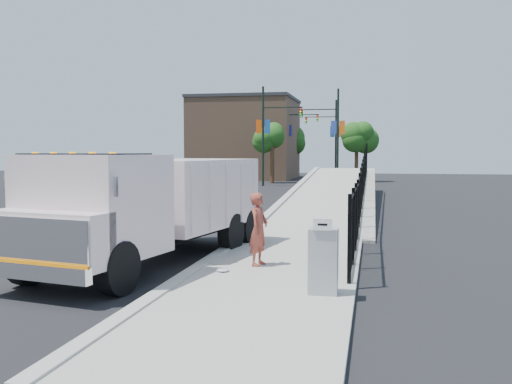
# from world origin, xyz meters

# --- Properties ---
(ground) EXTENTS (120.00, 120.00, 0.00)m
(ground) POSITION_xyz_m (0.00, 0.00, 0.00)
(ground) COLOR black
(ground) RESTS_ON ground
(sidewalk) EXTENTS (3.55, 12.00, 0.12)m
(sidewalk) POSITION_xyz_m (1.93, -2.00, 0.06)
(sidewalk) COLOR #9E998E
(sidewalk) RESTS_ON ground
(curb) EXTENTS (0.30, 12.00, 0.16)m
(curb) POSITION_xyz_m (0.00, -2.00, 0.08)
(curb) COLOR #ADAAA3
(curb) RESTS_ON ground
(ramp) EXTENTS (3.95, 24.06, 3.19)m
(ramp) POSITION_xyz_m (2.12, 16.00, 0.00)
(ramp) COLOR #9E998E
(ramp) RESTS_ON ground
(iron_fence) EXTENTS (0.10, 28.00, 1.80)m
(iron_fence) POSITION_xyz_m (3.55, 12.00, 0.90)
(iron_fence) COLOR black
(iron_fence) RESTS_ON ground
(truck) EXTENTS (4.08, 8.57, 2.82)m
(truck) POSITION_xyz_m (-1.48, -0.42, 1.59)
(truck) COLOR black
(truck) RESTS_ON ground
(worker) EXTENTS (0.54, 0.70, 1.74)m
(worker) POSITION_xyz_m (1.36, -0.54, 0.99)
(worker) COLOR brown
(worker) RESTS_ON sidewalk
(utility_cabinet) EXTENTS (0.55, 0.40, 1.25)m
(utility_cabinet) POSITION_xyz_m (3.10, -2.94, 0.75)
(utility_cabinet) COLOR gray
(utility_cabinet) RESTS_ON sidewalk
(arrow_sign) EXTENTS (0.35, 0.04, 0.22)m
(arrow_sign) POSITION_xyz_m (3.10, -3.16, 1.48)
(arrow_sign) COLOR white
(arrow_sign) RESTS_ON utility_cabinet
(debris) EXTENTS (0.29, 0.29, 0.07)m
(debris) POSITION_xyz_m (0.71, -1.41, 0.16)
(debris) COLOR silver
(debris) RESTS_ON sidewalk
(light_pole_0) EXTENTS (3.77, 0.22, 8.00)m
(light_pole_0) POSITION_xyz_m (-4.45, 31.58, 4.36)
(light_pole_0) COLOR black
(light_pole_0) RESTS_ON ground
(light_pole_1) EXTENTS (3.78, 0.22, 8.00)m
(light_pole_1) POSITION_xyz_m (0.75, 34.39, 4.36)
(light_pole_1) COLOR black
(light_pole_1) RESTS_ON ground
(light_pole_2) EXTENTS (3.77, 0.22, 8.00)m
(light_pole_2) POSITION_xyz_m (-4.03, 40.98, 4.36)
(light_pole_2) COLOR black
(light_pole_2) RESTS_ON ground
(light_pole_3) EXTENTS (3.78, 0.22, 8.00)m
(light_pole_3) POSITION_xyz_m (-0.10, 44.89, 4.36)
(light_pole_3) COLOR black
(light_pole_3) RESTS_ON ground
(tree_0) EXTENTS (2.27, 2.27, 5.13)m
(tree_0) POSITION_xyz_m (-4.70, 35.55, 3.92)
(tree_0) COLOR #382314
(tree_0) RESTS_ON ground
(tree_1) EXTENTS (2.29, 2.29, 5.14)m
(tree_1) POSITION_xyz_m (2.46, 39.65, 3.92)
(tree_1) COLOR #382314
(tree_1) RESTS_ON ground
(tree_2) EXTENTS (3.00, 3.00, 5.50)m
(tree_2) POSITION_xyz_m (-4.86, 48.42, 3.96)
(tree_2) COLOR #382314
(tree_2) RESTS_ON ground
(building) EXTENTS (10.00, 10.00, 8.00)m
(building) POSITION_xyz_m (-9.00, 44.00, 4.00)
(building) COLOR #8C664C
(building) RESTS_ON ground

